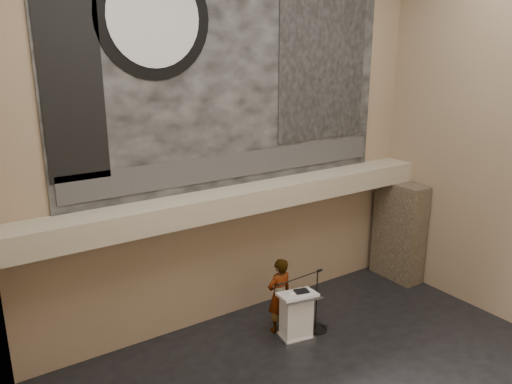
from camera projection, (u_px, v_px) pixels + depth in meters
wall_back at (236, 138)px, 10.97m from camera, size 10.00×0.02×8.50m
wall_left at (24, 242)px, 5.12m from camera, size 0.02×8.00×8.50m
soffit at (246, 199)px, 11.02m from camera, size 10.00×0.80×0.50m
sprinkler_left at (182, 225)px, 10.20m from camera, size 0.04×0.04×0.06m
sprinkler_right at (313, 197)px, 12.07m from camera, size 0.04×0.04×0.06m
banner at (236, 70)px, 10.54m from camera, size 8.00×0.05×5.00m
banner_text_strip at (238, 165)px, 11.08m from camera, size 7.76×0.02×0.55m
banner_clock_rim at (154, 17)px, 9.27m from camera, size 2.30×0.02×2.30m
banner_clock_face at (154, 17)px, 9.26m from camera, size 1.84×0.02×1.84m
banner_building_print at (323, 63)px, 11.76m from camera, size 2.60×0.02×3.60m
banner_brick_print at (73, 93)px, 8.79m from camera, size 1.10×0.02×3.20m
stone_pier at (399, 231)px, 13.58m from camera, size 0.60×1.40×2.70m
lectern at (296, 316)px, 10.85m from camera, size 0.89×0.70×1.14m
binder at (302, 291)px, 10.72m from camera, size 0.35×0.31×0.04m
papers at (295, 295)px, 10.61m from camera, size 0.28×0.32×0.00m
speaker_person at (279, 295)px, 11.07m from camera, size 0.65×0.43×1.74m
mic_stand at (315, 321)px, 11.26m from camera, size 1.37×0.52×1.48m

